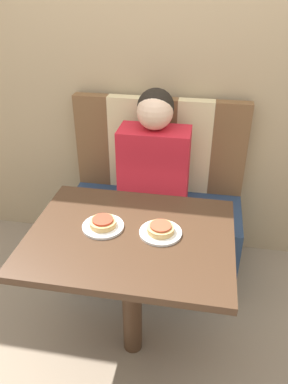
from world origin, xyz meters
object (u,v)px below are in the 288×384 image
(plate_right, at_px, (161,233))
(pizza_right, at_px, (161,228))
(person, at_px, (154,153))
(pizza_left, at_px, (103,222))
(plate_left, at_px, (103,226))

(plate_right, relative_size, pizza_right, 1.55)
(person, relative_size, plate_right, 3.84)
(pizza_left, bearing_deg, plate_left, 0.00)
(plate_right, xyz_separation_m, pizza_right, (0.00, 0.00, 0.02))
(person, xyz_separation_m, pizza_right, (0.13, -0.67, -0.05))
(person, distance_m, pizza_left, 0.68)
(pizza_left, bearing_deg, pizza_right, 0.00)
(pizza_left, bearing_deg, plate_right, 0.00)
(plate_right, bearing_deg, person, 101.20)
(plate_right, relative_size, pizza_left, 1.55)
(plate_left, relative_size, plate_right, 1.00)
(person, relative_size, pizza_right, 5.95)
(plate_left, relative_size, pizza_left, 1.55)
(person, bearing_deg, plate_left, -101.20)
(plate_left, relative_size, pizza_right, 1.55)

